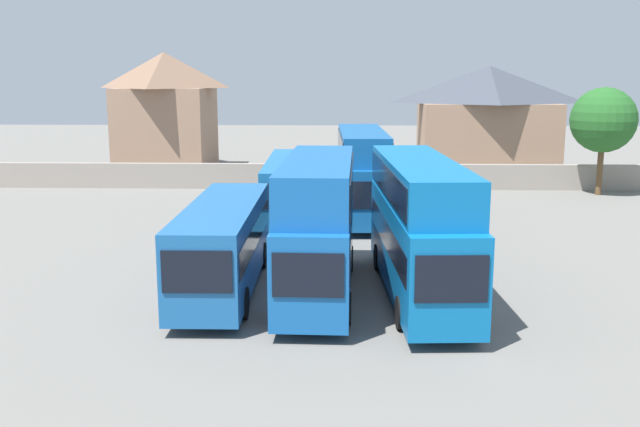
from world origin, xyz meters
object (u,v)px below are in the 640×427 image
object	(u,v)px
bus_1	(223,241)
bus_2	(318,220)
bus_3	(419,220)
house_terrace_centre	(488,119)
bus_5	(362,169)
house_terrace_left	(166,111)
bus_4	(290,184)
tree_left_of_lot	(604,120)

from	to	relation	value
bus_1	bus_2	distance (m)	3.73
bus_3	house_terrace_centre	xyz separation A→B (m)	(8.97, 33.09, 1.62)
bus_1	bus_3	world-z (taller)	bus_3
bus_3	bus_5	size ratio (longest dim) A/B	1.03
bus_1	bus_3	bearing A→B (deg)	86.77
bus_5	house_terrace_centre	xyz separation A→B (m)	(10.66, 18.51, 1.66)
bus_3	house_terrace_left	distance (m)	38.72
bus_3	bus_4	world-z (taller)	bus_3
bus_3	bus_4	bearing A→B (deg)	-161.62
bus_3	house_terrace_centre	size ratio (longest dim) A/B	1.03
bus_2	bus_4	size ratio (longest dim) A/B	0.89
house_terrace_left	tree_left_of_lot	distance (m)	34.25
bus_2	tree_left_of_lot	size ratio (longest dim) A/B	1.44
bus_2	house_terrace_left	distance (m)	37.20
bus_2	tree_left_of_lot	bearing A→B (deg)	142.69
bus_3	house_terrace_centre	bearing A→B (deg)	161.72
bus_3	tree_left_of_lot	xyz separation A→B (m)	(14.60, 22.82, 2.21)
bus_2	house_terrace_left	bearing A→B (deg)	-156.59
house_terrace_left	bus_2	bearing A→B (deg)	-68.00
bus_4	house_terrace_left	distance (m)	23.14
bus_2	bus_5	distance (m)	14.75
bus_1	house_terrace_left	xyz separation A→B (m)	(-10.32, 34.06, 3.11)
bus_2	tree_left_of_lot	distance (m)	29.38
bus_4	tree_left_of_lot	size ratio (longest dim) A/B	1.61
bus_5	house_terrace_centre	distance (m)	21.42
bus_2	house_terrace_centre	bearing A→B (deg)	160.45
bus_4	house_terrace_left	world-z (taller)	house_terrace_left
bus_2	bus_4	world-z (taller)	bus_2
bus_3	house_terrace_left	xyz separation A→B (m)	(-17.63, 34.40, 2.18)
bus_5	tree_left_of_lot	world-z (taller)	tree_left_of_lot
bus_1	bus_5	size ratio (longest dim) A/B	0.93
house_terrace_left	tree_left_of_lot	world-z (taller)	house_terrace_left
bus_4	bus_5	xyz separation A→B (m)	(4.12, -0.17, 0.91)
bus_2	bus_5	bearing A→B (deg)	173.50
bus_1	house_terrace_centre	distance (m)	36.67
bus_4	house_terrace_centre	bearing A→B (deg)	139.83
bus_5	bus_1	bearing A→B (deg)	-23.18
house_terrace_centre	bus_3	bearing A→B (deg)	-105.17
bus_3	tree_left_of_lot	bearing A→B (deg)	144.27
bus_2	tree_left_of_lot	xyz separation A→B (m)	(18.33, 22.85, 2.19)
bus_1	bus_5	xyz separation A→B (m)	(5.63, 14.24, 0.89)
bus_4	bus_5	distance (m)	4.22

